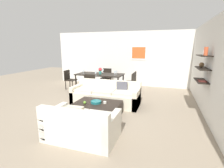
{
  "coord_description": "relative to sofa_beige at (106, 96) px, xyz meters",
  "views": [
    {
      "loc": [
        1.92,
        -4.89,
        1.92
      ],
      "look_at": [
        0.25,
        0.2,
        0.75
      ],
      "focal_mm": 26.96,
      "sensor_mm": 36.0,
      "label": 1
    }
  ],
  "objects": [
    {
      "name": "ground_plane",
      "position": [
        0.01,
        -0.34,
        -0.29
      ],
      "size": [
        18.0,
        18.0,
        0.0
      ],
      "primitive_type": "plane",
      "color": "gray"
    },
    {
      "name": "back_wall_unit",
      "position": [
        0.32,
        3.19,
        1.06
      ],
      "size": [
        8.4,
        0.09,
        2.7
      ],
      "color": "silver",
      "rests_on": "ground"
    },
    {
      "name": "right_wall_shelf_unit",
      "position": [
        3.04,
        0.26,
        1.06
      ],
      "size": [
        0.34,
        8.2,
        2.7
      ],
      "color": "silver",
      "rests_on": "ground"
    },
    {
      "name": "sofa_beige",
      "position": [
        0.0,
        0.0,
        0.0
      ],
      "size": [
        2.3,
        0.9,
        0.78
      ],
      "color": "beige",
      "rests_on": "ground"
    },
    {
      "name": "loveseat_white",
      "position": [
        0.29,
        -2.31,
        0.0
      ],
      "size": [
        1.51,
        0.9,
        0.78
      ],
      "color": "silver",
      "rests_on": "ground"
    },
    {
      "name": "coffee_table",
      "position": [
        0.12,
        -1.12,
        -0.1
      ],
      "size": [
        1.29,
        1.07,
        0.38
      ],
      "color": "black",
      "rests_on": "ground"
    },
    {
      "name": "decorative_bowl",
      "position": [
        0.09,
        -1.07,
        0.12
      ],
      "size": [
        0.31,
        0.31,
        0.07
      ],
      "color": "#19666B",
      "rests_on": "coffee_table"
    },
    {
      "name": "candle_jar",
      "position": [
        0.35,
        -1.03,
        0.12
      ],
      "size": [
        0.09,
        0.09,
        0.06
      ],
      "primitive_type": "cylinder",
      "color": "silver",
      "rests_on": "coffee_table"
    },
    {
      "name": "apple_on_coffee_table",
      "position": [
        -0.17,
        -1.24,
        0.13
      ],
      "size": [
        0.08,
        0.08,
        0.08
      ],
      "primitive_type": "sphere",
      "color": "#669E2D",
      "rests_on": "coffee_table"
    },
    {
      "name": "dining_table",
      "position": [
        -0.93,
        1.72,
        0.4
      ],
      "size": [
        2.09,
        0.97,
        0.75
      ],
      "color": "black",
      "rests_on": "ground"
    },
    {
      "name": "dining_chair_head",
      "position": [
        -0.93,
        2.61,
        0.21
      ],
      "size": [
        0.44,
        0.44,
        0.88
      ],
      "color": "black",
      "rests_on": "ground"
    },
    {
      "name": "dining_chair_foot",
      "position": [
        -0.93,
        0.83,
        0.21
      ],
      "size": [
        0.44,
        0.44,
        0.88
      ],
      "color": "black",
      "rests_on": "ground"
    },
    {
      "name": "dining_chair_right_far",
      "position": [
        0.52,
        1.94,
        0.21
      ],
      "size": [
        0.44,
        0.44,
        0.88
      ],
      "color": "black",
      "rests_on": "ground"
    },
    {
      "name": "dining_chair_right_near",
      "position": [
        0.52,
        1.5,
        0.21
      ],
      "size": [
        0.44,
        0.44,
        0.88
      ],
      "color": "black",
      "rests_on": "ground"
    },
    {
      "name": "dining_chair_left_near",
      "position": [
        -2.39,
        1.5,
        0.21
      ],
      "size": [
        0.44,
        0.44,
        0.88
      ],
      "color": "black",
      "rests_on": "ground"
    },
    {
      "name": "wine_glass_right_far",
      "position": [
        -0.18,
        1.84,
        0.57
      ],
      "size": [
        0.07,
        0.07,
        0.16
      ],
      "color": "silver",
      "rests_on": "dining_table"
    },
    {
      "name": "wine_glass_right_near",
      "position": [
        -0.18,
        1.6,
        0.58
      ],
      "size": [
        0.07,
        0.07,
        0.18
      ],
      "color": "silver",
      "rests_on": "dining_table"
    },
    {
      "name": "wine_glass_left_near",
      "position": [
        -1.68,
        1.6,
        0.58
      ],
      "size": [
        0.08,
        0.08,
        0.18
      ],
      "color": "silver",
      "rests_on": "dining_table"
    },
    {
      "name": "wine_glass_foot",
      "position": [
        -0.93,
        1.29,
        0.59
      ],
      "size": [
        0.08,
        0.08,
        0.18
      ],
      "color": "silver",
      "rests_on": "dining_table"
    },
    {
      "name": "wine_glass_head",
      "position": [
        -0.93,
        2.15,
        0.58
      ],
      "size": [
        0.06,
        0.06,
        0.17
      ],
      "color": "silver",
      "rests_on": "dining_table"
    },
    {
      "name": "centerpiece_vase",
      "position": [
        -0.89,
        1.68,
        0.63
      ],
      "size": [
        0.16,
        0.16,
        0.29
      ],
      "color": "teal",
      "rests_on": "dining_table"
    }
  ]
}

